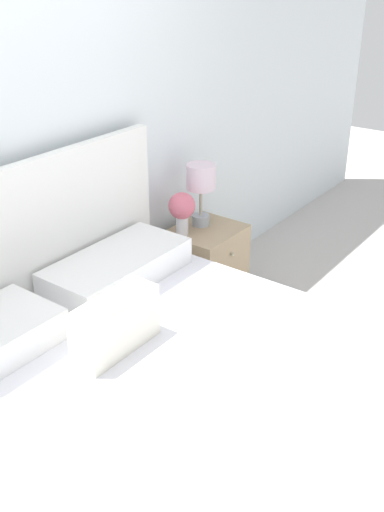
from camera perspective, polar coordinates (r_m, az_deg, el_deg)
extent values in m
plane|color=#BCB7B2|center=(3.27, -15.12, -12.38)|extent=(12.00, 12.00, 0.00)
cube|color=beige|center=(2.59, -0.05, -18.58)|extent=(1.81, 2.07, 0.35)
cube|color=white|center=(2.40, -0.06, -13.97)|extent=(1.77, 2.03, 0.20)
cube|color=white|center=(2.92, -16.20, -3.34)|extent=(1.84, 0.05, 1.20)
cube|color=white|center=(3.00, -7.14, -1.11)|extent=(0.76, 0.36, 0.14)
cube|color=white|center=(2.47, -7.30, -6.49)|extent=(0.40, 0.14, 0.24)
cube|color=tan|center=(3.76, 1.30, -1.04)|extent=(0.45, 0.37, 0.52)
sphere|color=#B2AD93|center=(3.59, 3.87, 0.14)|extent=(0.02, 0.02, 0.02)
cylinder|color=#A8B2BC|center=(3.69, 0.83, 3.47)|extent=(0.11, 0.11, 0.07)
cylinder|color=#B7B29E|center=(3.64, 0.84, 5.18)|extent=(0.02, 0.02, 0.17)
cylinder|color=silver|center=(3.59, 0.86, 7.57)|extent=(0.17, 0.17, 0.15)
cylinder|color=white|center=(3.54, -0.96, 2.98)|extent=(0.07, 0.07, 0.13)
sphere|color=#E06B7F|center=(3.50, -0.97, 4.81)|extent=(0.16, 0.16, 0.16)
sphere|color=#609356|center=(3.54, -0.58, 4.41)|extent=(0.07, 0.07, 0.07)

